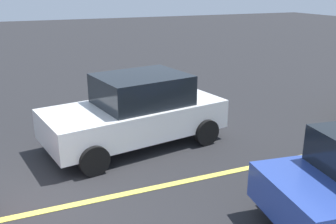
{
  "coord_description": "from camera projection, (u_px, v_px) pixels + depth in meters",
  "views": [
    {
      "loc": [
        0.19,
        -6.04,
        3.68
      ],
      "look_at": [
        2.96,
        0.51,
        1.32
      ],
      "focal_mm": 40.6,
      "sensor_mm": 36.0,
      "label": 1
    }
  ],
  "objects": [
    {
      "name": "ground_plane",
      "position": [
        17.0,
        217.0,
        6.37
      ],
      "size": [
        80.0,
        80.0,
        0.0
      ],
      "primitive_type": "plane",
      "color": "#262628"
    },
    {
      "name": "lane_marking_centre",
      "position": [
        180.0,
        182.0,
        7.48
      ],
      "size": [
        28.0,
        0.16,
        0.01
      ],
      "primitive_type": "cube",
      "color": "#E0D14C"
    },
    {
      "name": "car_white_near_curb",
      "position": [
        137.0,
        111.0,
        9.07
      ],
      "size": [
        4.51,
        2.68,
        1.71
      ],
      "color": "white",
      "rests_on": "ground_plane"
    }
  ]
}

